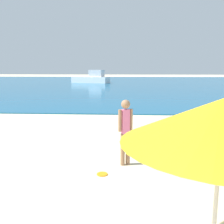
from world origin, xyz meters
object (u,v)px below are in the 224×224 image
(frisbee, at_px, (102,174))
(beach_umbrella, at_px, (222,121))
(boat_far, at_px, (92,78))
(person_standing, at_px, (125,128))

(frisbee, relative_size, beach_umbrella, 0.11)
(boat_far, bearing_deg, frisbee, 117.93)
(person_standing, xyz_separation_m, frisbee, (-0.55, -0.68, -0.98))
(beach_umbrella, bearing_deg, boat_far, 99.88)
(beach_umbrella, bearing_deg, person_standing, 106.69)
(person_standing, relative_size, boat_far, 0.26)
(beach_umbrella, bearing_deg, frisbee, 119.10)
(frisbee, bearing_deg, boat_far, 98.20)
(person_standing, height_order, frisbee, person_standing)
(frisbee, xyz_separation_m, boat_far, (-5.33, 37.03, 0.80))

